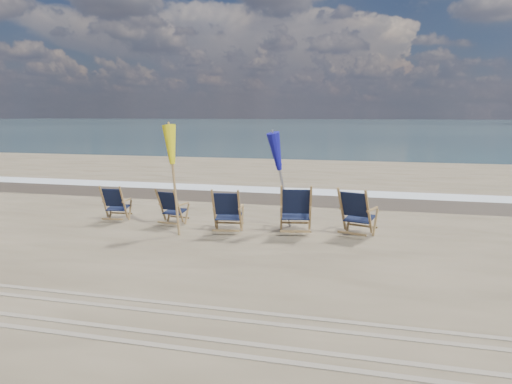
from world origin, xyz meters
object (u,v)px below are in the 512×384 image
beach_chair_1 (178,208)px  beach_chair_3 (310,210)px  beach_chair_0 (124,204)px  beach_chair_4 (369,214)px  beach_chair_2 (240,212)px  umbrella_yellow (174,150)px  umbrella_blue (283,155)px

beach_chair_1 → beach_chair_3: bearing=-171.0°
beach_chair_0 → beach_chair_4: 5.77m
beach_chair_2 → beach_chair_3: (1.49, 0.31, 0.05)m
beach_chair_2 → beach_chair_3: 1.53m
beach_chair_1 → umbrella_yellow: (0.18, -0.59, 1.39)m
beach_chair_2 → beach_chair_3: size_ratio=0.90×
beach_chair_2 → umbrella_blue: umbrella_blue is taller
umbrella_yellow → beach_chair_3: bearing=10.8°
beach_chair_2 → umbrella_blue: size_ratio=0.46×
beach_chair_1 → beach_chair_4: beach_chair_4 is taller
beach_chair_0 → umbrella_yellow: 2.27m
beach_chair_4 → beach_chair_1: bearing=17.4°
beach_chair_2 → beach_chair_0: bearing=-16.5°
beach_chair_3 → umbrella_yellow: bearing=-0.9°
beach_chair_0 → beach_chair_1: (1.47, -0.11, -0.01)m
beach_chair_3 → umbrella_blue: umbrella_blue is taller
beach_chair_1 → beach_chair_3: size_ratio=0.80×
beach_chair_0 → umbrella_blue: (3.81, 0.41, 1.23)m
beach_chair_2 → beach_chair_4: beach_chair_4 is taller
beach_chair_3 → umbrella_blue: bearing=-48.5°
beach_chair_3 → umbrella_yellow: (-2.89, -0.55, 1.28)m
beach_chair_1 → beach_chair_2: beach_chair_2 is taller
beach_chair_2 → beach_chair_3: bearing=-176.4°
beach_chair_2 → umbrella_blue: bearing=-139.5°
beach_chair_2 → umbrella_yellow: bearing=1.7°
umbrella_yellow → beach_chair_0: bearing=157.2°
beach_chair_4 → umbrella_blue: umbrella_blue is taller
beach_chair_1 → beach_chair_2: (1.58, -0.35, 0.06)m
beach_chair_1 → beach_chair_2: size_ratio=0.88×
beach_chair_1 → beach_chair_4: (4.30, -0.06, 0.09)m
umbrella_blue → beach_chair_0: bearing=-173.9°
beach_chair_0 → beach_chair_2: size_ratio=0.90×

